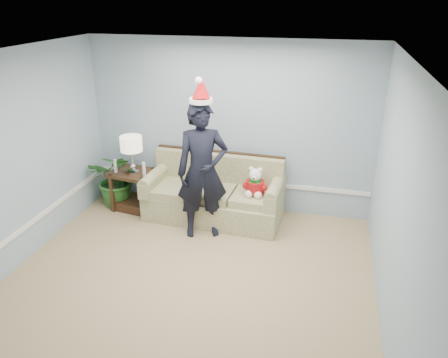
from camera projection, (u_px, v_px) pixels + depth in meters
name	position (u px, v px, depth m)	size (l,w,h in m)	color
room_shell	(174.00, 193.00, 4.58)	(4.54, 5.04, 2.74)	tan
wainscot_trim	(127.00, 208.00, 6.25)	(4.49, 4.99, 0.06)	white
sofa	(215.00, 196.00, 6.84)	(2.13, 0.99, 0.98)	#49592A
side_table	(134.00, 194.00, 7.15)	(0.74, 0.65, 0.65)	#3C2715
table_lamp	(131.00, 145.00, 6.75)	(0.34, 0.34, 0.61)	silver
candle_pair	(130.00, 168.00, 6.87)	(0.54, 0.05, 0.21)	silver
houseplant	(118.00, 178.00, 7.17)	(0.85, 0.74, 0.95)	#245C23
man	(202.00, 171.00, 6.10)	(0.72, 0.47, 1.97)	black
santa_hat	(201.00, 91.00, 5.67)	(0.36, 0.40, 0.36)	white
teddy_bear	(255.00, 185.00, 6.43)	(0.28, 0.32, 0.45)	white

